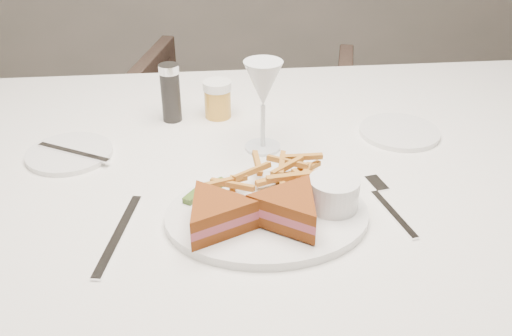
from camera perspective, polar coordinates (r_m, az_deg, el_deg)
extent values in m
cube|color=white|center=(1.24, -0.36, -15.89)|extent=(1.65, 1.14, 0.75)
imported|color=#423229|center=(1.90, -1.62, 1.76)|extent=(0.87, 0.84, 0.72)
ellipsoid|color=white|center=(0.90, 1.12, -4.80)|extent=(0.33, 0.27, 0.01)
cube|color=silver|center=(0.89, -13.59, -6.47)|extent=(0.07, 0.20, 0.00)
cylinder|color=white|center=(1.13, -18.14, 1.40)|extent=(0.16, 0.16, 0.01)
cylinder|color=white|center=(1.19, 14.15, 3.53)|extent=(0.16, 0.16, 0.01)
cylinder|color=black|center=(1.20, -8.53, 7.43)|extent=(0.04, 0.04, 0.12)
cylinder|color=gold|center=(1.22, -3.86, 6.88)|extent=(0.06, 0.06, 0.08)
cube|color=#3E5C20|center=(0.95, -4.51, -1.85)|extent=(0.06, 0.04, 0.01)
cube|color=#3E5C20|center=(0.93, -6.01, -2.59)|extent=(0.05, 0.05, 0.01)
cylinder|color=white|center=(0.90, 7.76, -2.51)|extent=(0.08, 0.08, 0.05)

